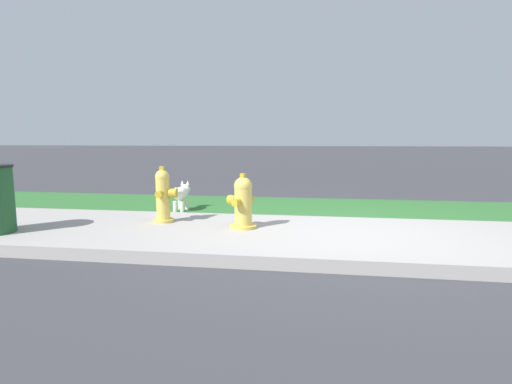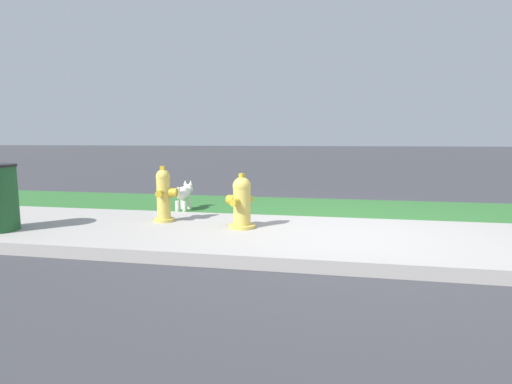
# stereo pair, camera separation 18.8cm
# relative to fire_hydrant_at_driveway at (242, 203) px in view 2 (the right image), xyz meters

# --- Properties ---
(ground_plane) EXTENTS (120.00, 120.00, 0.00)m
(ground_plane) POSITION_rel_fire_hydrant_at_driveway_xyz_m (1.24, -0.24, -0.32)
(ground_plane) COLOR #38383D
(sidewalk_pavement) EXTENTS (18.00, 2.27, 0.01)m
(sidewalk_pavement) POSITION_rel_fire_hydrant_at_driveway_xyz_m (1.24, -0.24, -0.32)
(sidewalk_pavement) COLOR #9E9993
(sidewalk_pavement) RESTS_ON ground
(grass_verge) EXTENTS (18.00, 1.79, 0.01)m
(grass_verge) POSITION_rel_fire_hydrant_at_driveway_xyz_m (1.24, 1.79, -0.32)
(grass_verge) COLOR #2D662D
(grass_verge) RESTS_ON ground
(street_curb) EXTENTS (18.00, 0.16, 0.12)m
(street_curb) POSITION_rel_fire_hydrant_at_driveway_xyz_m (1.24, -1.45, -0.26)
(street_curb) COLOR #9E9993
(street_curb) RESTS_ON ground
(fire_hydrant_at_driveway) EXTENTS (0.38, 0.40, 0.68)m
(fire_hydrant_at_driveway) POSITION_rel_fire_hydrant_at_driveway_xyz_m (0.00, 0.00, 0.00)
(fire_hydrant_at_driveway) COLOR gold
(fire_hydrant_at_driveway) RESTS_ON ground
(fire_hydrant_far_end) EXTENTS (0.33, 0.36, 0.75)m
(fire_hydrant_far_end) POSITION_rel_fire_hydrant_at_driveway_xyz_m (-1.10, 0.19, 0.03)
(fire_hydrant_far_end) COLOR gold
(fire_hydrant_far_end) RESTS_ON ground
(small_white_dog) EXTENTS (0.22, 0.55, 0.44)m
(small_white_dog) POSITION_rel_fire_hydrant_at_driveway_xyz_m (-1.17, 1.13, -0.07)
(small_white_dog) COLOR silver
(small_white_dog) RESTS_ON ground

